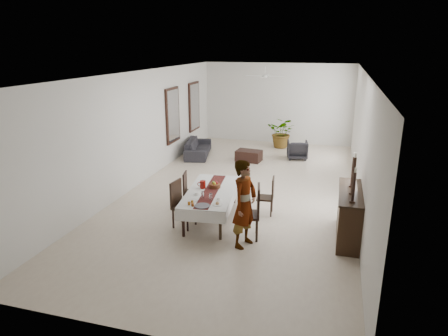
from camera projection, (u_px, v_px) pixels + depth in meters
floor at (242, 190)px, 11.11m from camera, size 6.00×12.00×0.00m
ceiling at (244, 73)px, 10.16m from camera, size 6.00×12.00×0.02m
wall_back at (277, 104)px, 16.15m from camera, size 6.00×0.02×3.20m
wall_front at (136, 230)px, 5.12m from camera, size 6.00×0.02×3.20m
wall_left at (141, 128)px, 11.42m from camera, size 0.02×12.00×3.20m
wall_right at (361, 141)px, 9.85m from camera, size 0.02×12.00×3.20m
dining_table_top at (211, 192)px, 9.15m from camera, size 1.13×2.24×0.04m
table_leg_fl at (183, 223)px, 8.35m from camera, size 0.07×0.07×0.63m
table_leg_fr at (220, 226)px, 8.22m from camera, size 0.07×0.07×0.63m
table_leg_bl at (204, 189)px, 10.27m from camera, size 0.07×0.07×0.63m
table_leg_br at (234, 191)px, 10.15m from camera, size 0.07×0.07×0.63m
tablecloth_top at (211, 191)px, 9.14m from camera, size 1.31×2.41×0.01m
tablecloth_drape_left at (189, 195)px, 9.26m from camera, size 0.26×2.30×0.27m
tablecloth_drape_right at (234, 198)px, 9.09m from camera, size 0.26×2.30×0.27m
tablecloth_drape_near at (200, 216)px, 8.09m from camera, size 1.05×0.13×0.27m
tablecloth_drape_far at (220, 180)px, 10.26m from camera, size 1.05×0.13×0.27m
table_runner at (211, 191)px, 9.14m from camera, size 0.56×2.26×0.00m
red_pitcher at (203, 184)px, 9.27m from camera, size 0.15×0.15×0.18m
pitcher_handle at (200, 184)px, 9.29m from camera, size 0.11×0.03×0.11m
wine_glass_near at (211, 197)px, 8.55m from camera, size 0.06×0.06×0.15m
wine_glass_mid at (203, 195)px, 8.67m from camera, size 0.06×0.06×0.15m
teacup_right at (218, 199)px, 8.58m from camera, size 0.08×0.08×0.05m
saucer_right at (218, 200)px, 8.59m from camera, size 0.13×0.13×0.01m
teacup_left at (197, 194)px, 8.88m from camera, size 0.08×0.08×0.05m
saucer_left at (197, 195)px, 8.88m from camera, size 0.13×0.13×0.01m
plate_near_right at (217, 204)px, 8.33m from camera, size 0.22×0.22×0.01m
bread_near_right at (217, 203)px, 8.32m from camera, size 0.08×0.08×0.08m
plate_near_left at (193, 200)px, 8.55m from camera, size 0.22×0.22×0.01m
plate_far_left at (204, 183)px, 9.65m from camera, size 0.22×0.22×0.01m
serving_tray at (202, 206)px, 8.25m from camera, size 0.32×0.32×0.02m
jam_jar_a at (193, 205)px, 8.25m from camera, size 0.06×0.06×0.07m
jam_jar_b at (189, 203)px, 8.31m from camera, size 0.06×0.06×0.07m
jam_jar_c at (192, 202)px, 8.39m from camera, size 0.06×0.06×0.07m
fruit_basket at (215, 186)px, 9.33m from camera, size 0.27×0.27×0.09m
fruit_red at (216, 183)px, 9.32m from camera, size 0.08×0.08×0.08m
fruit_green at (214, 182)px, 9.34m from camera, size 0.07×0.07×0.07m
fruit_yellow at (214, 184)px, 9.27m from camera, size 0.08×0.08×0.08m
chair_right_near_seat at (247, 215)px, 8.26m from camera, size 0.57×0.57×0.06m
chair_right_near_leg_fl at (257, 231)px, 8.14m from camera, size 0.06×0.06×0.48m
chair_right_near_leg_fr at (257, 223)px, 8.51m from camera, size 0.06×0.06×0.48m
chair_right_near_leg_bl at (237, 231)px, 8.16m from camera, size 0.06×0.06×0.48m
chair_right_near_leg_br at (238, 222)px, 8.54m from camera, size 0.06×0.06×0.48m
chair_right_near_back at (259, 200)px, 8.15m from camera, size 0.14×0.48×0.62m
chair_right_far_seat at (265, 198)px, 9.46m from camera, size 0.42×0.42×0.04m
chair_right_far_leg_fl at (271, 209)px, 9.35m from camera, size 0.04×0.04×0.38m
chair_right_far_leg_fr at (272, 204)px, 9.64m from camera, size 0.04×0.04×0.38m
chair_right_far_leg_bl at (258, 208)px, 9.40m from camera, size 0.04×0.04×0.38m
chair_right_far_leg_br at (259, 203)px, 9.70m from camera, size 0.04×0.04×0.38m
chair_right_far_back at (273, 188)px, 9.35m from camera, size 0.07×0.39×0.49m
chair_left_near_seat at (184, 207)px, 8.78m from camera, size 0.51×0.51×0.05m
chair_left_near_leg_fl at (182, 213)px, 9.08m from camera, size 0.05×0.05×0.44m
chair_left_near_leg_fr at (173, 219)px, 8.77m from camera, size 0.05×0.05×0.44m
chair_left_near_leg_bl at (196, 216)px, 8.93m from camera, size 0.05×0.05×0.44m
chair_left_near_leg_br at (187, 222)px, 8.62m from camera, size 0.05×0.05×0.44m
chair_left_near_back at (176, 193)px, 8.77m from camera, size 0.11×0.44×0.56m
chair_left_far_seat at (192, 193)px, 9.77m from camera, size 0.46×0.46×0.04m
chair_left_far_leg_fl at (187, 198)px, 10.00m from camera, size 0.05×0.05×0.39m
chair_left_far_leg_fr at (185, 203)px, 9.69m from camera, size 0.05×0.05×0.39m
chair_left_far_leg_bl at (200, 199)px, 9.97m from camera, size 0.05×0.05×0.39m
chair_left_far_leg_br at (198, 204)px, 9.66m from camera, size 0.05×0.05×0.39m
chair_left_far_back at (185, 182)px, 9.70m from camera, size 0.11×0.39×0.50m
woman at (244, 204)px, 7.82m from camera, size 0.61×0.75×1.78m
sideboard_body at (349, 216)px, 8.24m from camera, size 0.45×1.67×1.00m
sideboard_top at (352, 192)px, 8.09m from camera, size 0.49×1.74×0.03m
candlestick_near_base at (352, 201)px, 7.51m from camera, size 0.11×0.11×0.03m
candlestick_near_shaft at (354, 187)px, 7.43m from camera, size 0.06×0.06×0.56m
candlestick_near_candle at (356, 170)px, 7.33m from camera, size 0.04×0.04×0.09m
candlestick_mid_base at (352, 193)px, 7.92m from camera, size 0.11×0.11×0.03m
candlestick_mid_shaft at (354, 175)px, 7.81m from camera, size 0.06×0.06×0.73m
candlestick_mid_candle at (356, 155)px, 7.69m from camera, size 0.04×0.04×0.09m
candlestick_far_base at (351, 186)px, 8.33m from camera, size 0.11×0.11×0.03m
candlestick_far_shaft at (353, 171)px, 8.24m from camera, size 0.06×0.06×0.61m
candlestick_far_candle at (355, 155)px, 8.13m from camera, size 0.04×0.04×0.09m
sofa at (198, 148)px, 14.54m from camera, size 1.17×2.10×0.58m
armchair at (297, 150)px, 14.11m from camera, size 0.81×0.82×0.65m
coffee_table at (249, 156)px, 13.86m from camera, size 0.91×0.66×0.38m
potted_plant at (282, 133)px, 15.56m from camera, size 1.25×1.14×1.20m
mirror_frame_near at (173, 115)px, 13.43m from camera, size 0.06×1.05×1.85m
mirror_glass_near at (174, 115)px, 13.42m from camera, size 0.01×0.90×1.70m
mirror_frame_far at (194, 107)px, 15.36m from camera, size 0.06×1.05×1.85m
mirror_glass_far at (195, 107)px, 15.35m from camera, size 0.01×0.90×1.70m
fan_rod at (265, 70)px, 12.95m from camera, size 0.04×0.04×0.20m
fan_hub at (265, 76)px, 13.01m from camera, size 0.16×0.16×0.08m
fan_blade_n at (267, 75)px, 13.33m from camera, size 0.10×0.55×0.01m
fan_blade_s at (263, 77)px, 12.68m from camera, size 0.10×0.55×0.01m
fan_blade_e at (276, 76)px, 12.91m from camera, size 0.55×0.10×0.01m
fan_blade_w at (254, 76)px, 13.10m from camera, size 0.55×0.10×0.01m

